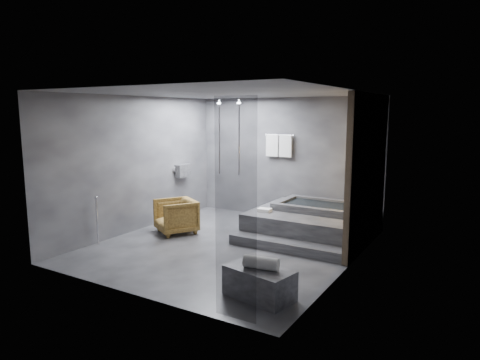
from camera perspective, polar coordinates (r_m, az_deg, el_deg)
The scene contains 7 objects.
room at distance 7.74m, azimuth 1.86°, elevation 3.57°, with size 5.00×5.04×2.82m.
tub_deck at distance 8.81m, azimuth 9.40°, elevation -5.67°, with size 2.20×2.00×0.50m, color #2F2F31.
tub_step at distance 7.81m, azimuth 6.15°, elevation -8.75°, with size 2.20×0.36×0.18m, color #2F2F31.
concrete_bench at distance 5.89m, azimuth 2.59°, elevation -13.55°, with size 0.91×0.50×0.41m, color #353538.
driftwood_chair at distance 8.93m, azimuth -8.54°, elevation -4.79°, with size 0.75×0.77×0.70m, color #4A3312.
rolled_towel at distance 5.76m, azimuth 2.84°, elevation -10.98°, with size 0.17×0.17×0.47m, color silver.
deck_towel at distance 8.56m, azimuth 3.30°, elevation -4.03°, with size 0.26×0.19×0.07m, color white.
Camera 1 is at (4.13, -6.50, 2.47)m, focal length 32.00 mm.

